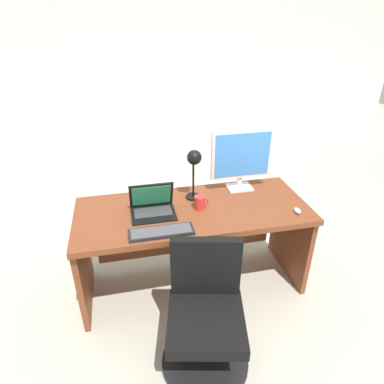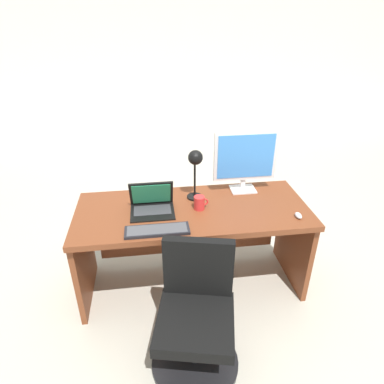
# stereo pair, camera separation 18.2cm
# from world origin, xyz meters

# --- Properties ---
(ground) EXTENTS (12.00, 12.00, 0.00)m
(ground) POSITION_xyz_m (0.00, 1.50, 0.00)
(ground) COLOR #B7B2A3
(back_wall) EXTENTS (10.00, 0.10, 2.80)m
(back_wall) POSITION_xyz_m (0.00, 4.15, 1.40)
(back_wall) COLOR silver
(back_wall) RESTS_ON ground
(desk) EXTENTS (1.73, 0.72, 0.74)m
(desk) POSITION_xyz_m (0.00, 0.04, 0.54)
(desk) COLOR brown
(desk) RESTS_ON ground
(monitor) EXTENTS (0.50, 0.16, 0.50)m
(monitor) POSITION_xyz_m (0.45, 0.24, 1.02)
(monitor) COLOR silver
(monitor) RESTS_ON desk
(laptop) EXTENTS (0.32, 0.26, 0.23)m
(laptop) POSITION_xyz_m (-0.30, 0.03, 0.81)
(laptop) COLOR black
(laptop) RESTS_ON desk
(keyboard) EXTENTS (0.43, 0.13, 0.02)m
(keyboard) POSITION_xyz_m (-0.27, -0.26, 0.75)
(keyboard) COLOR black
(keyboard) RESTS_ON desk
(mouse) EXTENTS (0.04, 0.08, 0.03)m
(mouse) POSITION_xyz_m (0.73, -0.22, 0.76)
(mouse) COLOR silver
(mouse) RESTS_ON desk
(desk_lamp) EXTENTS (0.12, 0.14, 0.41)m
(desk_lamp) POSITION_xyz_m (0.04, 0.14, 1.04)
(desk_lamp) COLOR black
(desk_lamp) RESTS_ON desk
(coffee_mug) EXTENTS (0.11, 0.08, 0.10)m
(coffee_mug) POSITION_xyz_m (0.05, -0.01, 0.79)
(coffee_mug) COLOR red
(coffee_mug) RESTS_ON desk
(office_chair) EXTENTS (0.56, 0.57, 0.84)m
(office_chair) POSITION_xyz_m (-0.07, -0.68, 0.34)
(office_chair) COLOR black
(office_chair) RESTS_ON ground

